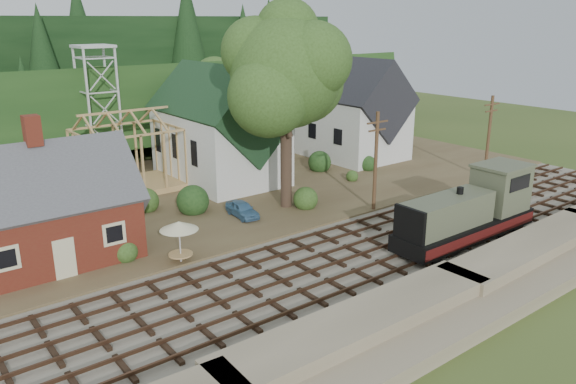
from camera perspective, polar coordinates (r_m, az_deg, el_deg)
ground at (r=36.82m, az=6.93°, el=-6.39°), size 140.00×140.00×0.00m
embankment at (r=32.01m, az=17.85°, el=-10.95°), size 64.00×5.00×1.60m
railroad_bed at (r=36.79m, az=6.94°, el=-6.27°), size 64.00×11.00×0.16m
village_flat at (r=50.30m, az=-7.58°, el=0.28°), size 64.00×26.00×0.30m
hillside at (r=71.51m, az=-17.44°, el=4.58°), size 70.00×28.96×12.74m
ridge at (r=86.44m, az=-21.28°, el=6.27°), size 80.00×20.00×12.00m
depot at (r=37.44m, az=-23.58°, el=-2.09°), size 10.80×7.41×9.00m
church at (r=51.50m, az=-6.83°, el=6.47°), size 8.40×15.17×13.00m
farmhouse at (r=60.74m, az=6.65°, el=7.81°), size 8.40×10.80×10.60m
timber_frame at (r=50.46m, az=-15.93°, el=3.49°), size 8.20×6.20×6.99m
lattice_tower at (r=54.98m, az=-18.96°, el=11.47°), size 3.20×3.20×12.12m
big_tree at (r=43.01m, az=-0.08°, el=11.27°), size 10.90×8.40×14.70m
telegraph_pole_near at (r=43.69m, az=8.90°, el=3.21°), size 2.20×0.28×8.00m
telegraph_pole_far at (r=55.37m, az=19.71°, el=5.35°), size 2.20×0.28×8.00m
locomotive at (r=40.00m, az=18.08°, el=-1.95°), size 11.96×2.99×4.78m
car_blue at (r=42.53m, az=-4.67°, el=-1.74°), size 1.68×3.59×1.19m
car_red at (r=61.03m, az=6.33°, el=4.13°), size 4.89×2.44×1.33m
patio_set at (r=34.74m, az=-11.01°, el=-3.56°), size 2.36×2.36×2.62m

